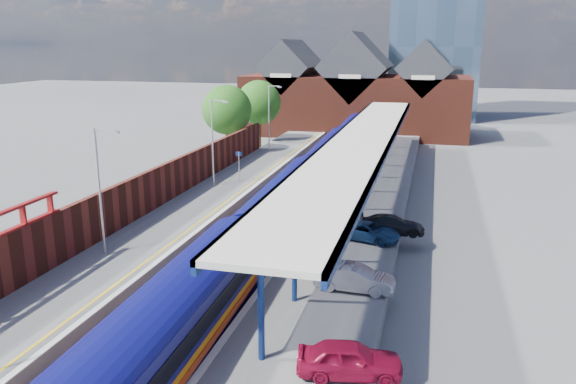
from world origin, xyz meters
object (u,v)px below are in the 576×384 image
Objects in this scene: parked_car_red at (350,359)px; train at (313,174)px; platform_sign at (239,161)px; parked_car_dark at (392,225)px; lamp_post_b at (101,184)px; parked_car_silver at (355,278)px; lamp_post_d at (270,114)px; lamp_post_c at (214,137)px; parked_car_blue at (368,231)px.

train is at bearing 4.36° from parked_car_red.
platform_sign is 17.18m from parked_car_dark.
lamp_post_b is 1.89× the size of parked_car_silver.
parked_car_silver is (5.98, -18.36, -0.51)m from train.
lamp_post_d is at bearing 117.88° from train.
lamp_post_d is (0.00, 32.00, 0.00)m from lamp_post_b.
parked_car_dark is (14.86, -8.56, -3.42)m from lamp_post_c.
parked_car_silver is at bearing 165.96° from parked_car_dark.
platform_sign reaches higher than parked_car_red.
parked_car_blue is (5.74, -11.24, -0.59)m from train.
parked_car_dark is (1.03, 8.65, -0.04)m from parked_car_silver.
train reaches higher than parked_car_blue.
parked_car_dark is (7.01, -9.71, -0.55)m from train.
lamp_post_b is at bearing -114.61° from train.
lamp_post_b is 17.12m from parked_car_red.
train is 17.78× the size of parked_car_silver.
train is 17.04m from lamp_post_d.
lamp_post_c is at bearing 90.00° from lamp_post_b.
lamp_post_b is 1.00× the size of lamp_post_d.
platform_sign reaches higher than parked_car_blue.
lamp_post_b is at bearing -94.33° from platform_sign.
platform_sign reaches higher than parked_car_dark.
lamp_post_c is 2.80× the size of platform_sign.
platform_sign is (1.36, 2.00, -2.30)m from lamp_post_c.
train is 6.57m from platform_sign.
train reaches higher than parked_car_red.
lamp_post_c and lamp_post_d have the same top height.
lamp_post_b is at bearing -90.00° from lamp_post_c.
lamp_post_c is 17.49m from parked_car_dark.
parked_car_blue is at bearing -44.66° from platform_sign.
parked_car_dark is at bearing -4.62° from parked_car_silver.
platform_sign is 0.68× the size of parked_car_red.
lamp_post_c is 16.00m from lamp_post_d.
lamp_post_b is at bearing 50.05° from parked_car_red.
lamp_post_b reaches higher than parked_car_dark.
parked_car_blue is at bearing 23.50° from lamp_post_b.
parked_car_blue is (-1.04, 14.14, -0.09)m from parked_car_red.
lamp_post_d is 1.83× the size of parked_car_blue.
train is at bearing 28.57° from parked_car_dark.
parked_car_silver is 0.97× the size of parked_car_blue.
parked_car_blue is (-1.27, -1.53, -0.04)m from parked_car_dark.
parked_car_dark is (14.86, 7.44, -3.42)m from lamp_post_b.
parked_car_silver is 0.94× the size of parked_car_dark.
lamp_post_c is (-7.86, -1.15, 2.87)m from train.
platform_sign reaches higher than train.
lamp_post_c reaches higher than parked_car_silver.
parked_car_red is at bearing -75.05° from train.
train is 26.38× the size of platform_sign.
lamp_post_d is (0.00, 16.00, 0.00)m from lamp_post_c.
parked_car_red is 14.18m from parked_car_blue.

